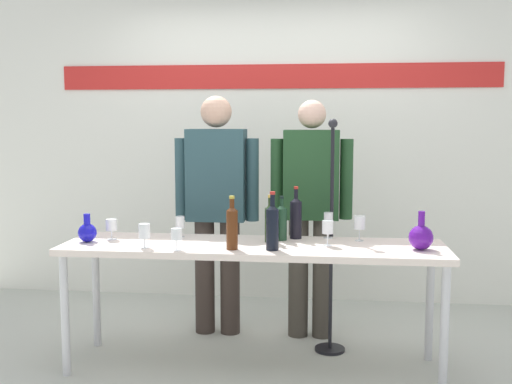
% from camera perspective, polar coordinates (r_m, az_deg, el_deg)
% --- Properties ---
extents(ground_plane, '(10.00, 10.00, 0.00)m').
position_cam_1_polar(ground_plane, '(4.00, -0.26, -15.85)').
color(ground_plane, '#B7BBB1').
extents(back_wall, '(5.24, 0.11, 3.00)m').
position_cam_1_polar(back_wall, '(5.27, 1.82, 6.32)').
color(back_wall, white).
rests_on(back_wall, ground).
extents(display_table, '(2.33, 0.60, 0.78)m').
position_cam_1_polar(display_table, '(3.78, -0.27, -5.81)').
color(display_table, silver).
rests_on(display_table, ground).
extents(decanter_blue_left, '(0.12, 0.12, 0.18)m').
position_cam_1_polar(decanter_blue_left, '(3.97, -15.31, -3.56)').
color(decanter_blue_left, '#1816C0').
rests_on(decanter_blue_left, display_table).
extents(decanter_blue_right, '(0.14, 0.14, 0.23)m').
position_cam_1_polar(decanter_blue_right, '(3.72, 14.99, -4.01)').
color(decanter_blue_right, '#561494').
rests_on(decanter_blue_right, display_table).
extents(presenter_left, '(0.60, 0.22, 1.70)m').
position_cam_1_polar(presenter_left, '(4.38, -3.64, -0.70)').
color(presenter_left, '#372C27').
rests_on(presenter_left, ground).
extents(presenter_right, '(0.57, 0.22, 1.67)m').
position_cam_1_polar(presenter_right, '(4.32, 5.11, -1.20)').
color(presenter_right, '#3F3931').
rests_on(presenter_right, ground).
extents(wine_bottle_0, '(0.08, 0.08, 0.33)m').
position_cam_1_polar(wine_bottle_0, '(3.93, 3.70, -2.28)').
color(wine_bottle_0, black).
rests_on(wine_bottle_0, display_table).
extents(wine_bottle_1, '(0.07, 0.07, 0.34)m').
position_cam_1_polar(wine_bottle_1, '(3.58, 1.52, -3.12)').
color(wine_bottle_1, black).
rests_on(wine_bottle_1, display_table).
extents(wine_bottle_2, '(0.07, 0.07, 0.29)m').
position_cam_1_polar(wine_bottle_2, '(3.82, 1.31, -2.77)').
color(wine_bottle_2, '#213517').
rests_on(wine_bottle_2, display_table).
extents(wine_bottle_3, '(0.07, 0.07, 0.31)m').
position_cam_1_polar(wine_bottle_3, '(3.60, -2.23, -3.17)').
color(wine_bottle_3, '#4E250E').
rests_on(wine_bottle_3, display_table).
extents(wine_bottle_4, '(0.07, 0.07, 0.28)m').
position_cam_1_polar(wine_bottle_4, '(3.88, 2.37, -2.72)').
color(wine_bottle_4, '#1A3B25').
rests_on(wine_bottle_4, display_table).
extents(wine_glass_left_0, '(0.07, 0.07, 0.14)m').
position_cam_1_polar(wine_glass_left_0, '(3.70, -10.27, -3.59)').
color(wine_glass_left_0, white).
rests_on(wine_glass_left_0, display_table).
extents(wine_glass_left_1, '(0.07, 0.07, 0.13)m').
position_cam_1_polar(wine_glass_left_1, '(3.60, -7.35, -3.92)').
color(wine_glass_left_1, white).
rests_on(wine_glass_left_1, display_table).
extents(wine_glass_left_2, '(0.06, 0.06, 0.14)m').
position_cam_1_polar(wine_glass_left_2, '(4.01, -7.03, -2.82)').
color(wine_glass_left_2, white).
rests_on(wine_glass_left_2, display_table).
extents(wine_glass_left_3, '(0.07, 0.07, 0.13)m').
position_cam_1_polar(wine_glass_left_3, '(4.01, -13.21, -3.01)').
color(wine_glass_left_3, white).
rests_on(wine_glass_left_3, display_table).
extents(wine_glass_right_0, '(0.07, 0.07, 0.16)m').
position_cam_1_polar(wine_glass_right_0, '(3.91, 9.54, -2.83)').
color(wine_glass_right_0, white).
rests_on(wine_glass_right_0, display_table).
extents(wine_glass_right_1, '(0.07, 0.07, 0.15)m').
position_cam_1_polar(wine_glass_right_1, '(3.73, 6.63, -3.29)').
color(wine_glass_right_1, white).
rests_on(wine_glass_right_1, display_table).
extents(wine_glass_right_2, '(0.06, 0.06, 0.17)m').
position_cam_1_polar(wine_glass_right_2, '(3.97, 6.69, -2.57)').
color(wine_glass_right_2, white).
rests_on(wine_glass_right_2, display_table).
extents(microphone_stand, '(0.20, 0.20, 1.54)m').
position_cam_1_polar(microphone_stand, '(4.13, 6.92, -7.62)').
color(microphone_stand, black).
rests_on(microphone_stand, ground).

